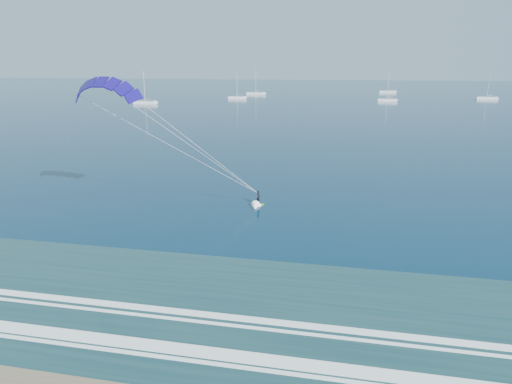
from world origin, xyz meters
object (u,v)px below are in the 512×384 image
object	(u,v)px
sailboat_1	(237,98)
sailboat_3	(387,100)
sailboat_4	(388,92)
sailboat_0	(145,102)
sailboat_2	(256,93)
kitesurfer_rig	(184,141)
sailboat_5	(487,98)

from	to	relation	value
sailboat_1	sailboat_3	world-z (taller)	sailboat_1
sailboat_3	sailboat_4	distance (m)	62.09
sailboat_1	sailboat_3	size ratio (longest dim) A/B	1.01
sailboat_0	sailboat_4	bearing A→B (deg)	42.52
sailboat_2	sailboat_4	distance (m)	75.76
kitesurfer_rig	sailboat_4	bearing A→B (deg)	80.37
kitesurfer_rig	sailboat_4	distance (m)	227.75
sailboat_2	sailboat_4	xyz separation A→B (m)	(69.82, 29.40, -0.01)
kitesurfer_rig	sailboat_2	distance (m)	197.73
sailboat_3	sailboat_2	bearing A→B (deg)	153.52
kitesurfer_rig	sailboat_1	size ratio (longest dim) A/B	1.86
sailboat_0	sailboat_2	bearing A→B (deg)	62.99
sailboat_4	kitesurfer_rig	bearing A→B (deg)	-99.63
sailboat_3	sailboat_0	bearing A→B (deg)	-161.72
sailboat_0	sailboat_4	world-z (taller)	sailboat_0
sailboat_4	sailboat_2	bearing A→B (deg)	-157.16
sailboat_1	sailboat_4	xyz separation A→B (m)	(72.25, 61.08, 0.00)
sailboat_0	sailboat_2	distance (m)	72.99
sailboat_2	sailboat_5	xyz separation A→B (m)	(111.30, -11.02, -0.00)
sailboat_5	sailboat_4	bearing A→B (deg)	135.74
sailboat_3	sailboat_4	xyz separation A→B (m)	(4.54, 61.93, 0.00)
sailboat_0	sailboat_4	distance (m)	139.71
kitesurfer_rig	sailboat_5	bearing A→B (deg)	66.62
kitesurfer_rig	sailboat_3	distance (m)	166.09
sailboat_1	sailboat_4	bearing A→B (deg)	40.21
sailboat_2	sailboat_5	size ratio (longest dim) A/B	1.06
sailboat_0	sailboat_3	distance (m)	103.66
kitesurfer_rig	sailboat_4	size ratio (longest dim) A/B	1.72
sailboat_1	sailboat_2	distance (m)	31.77
sailboat_3	sailboat_1	bearing A→B (deg)	179.29
sailboat_1	sailboat_5	size ratio (longest dim) A/B	0.91
sailboat_2	sailboat_1	bearing A→B (deg)	-94.39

